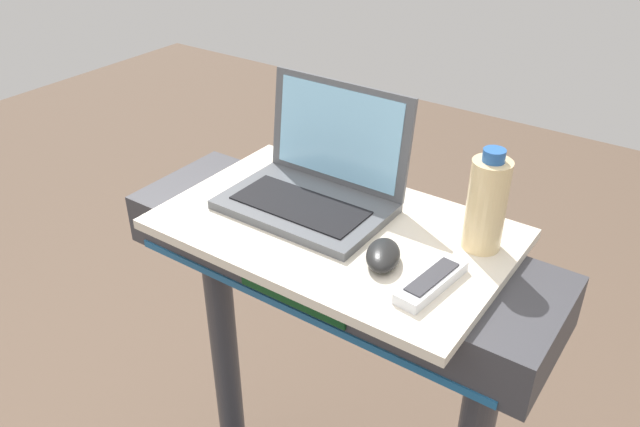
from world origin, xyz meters
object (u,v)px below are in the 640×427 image
object	(u,v)px
laptop	(316,182)
computer_mouse	(383,255)
water_bottle	(487,204)
tv_remote	(432,282)

from	to	relation	value
laptop	computer_mouse	xyz separation A→B (m)	(0.22, -0.11, -0.03)
water_bottle	computer_mouse	bearing A→B (deg)	-128.88
computer_mouse	tv_remote	size ratio (longest dim) A/B	0.61
water_bottle	tv_remote	bearing A→B (deg)	-96.62
laptop	computer_mouse	distance (m)	0.25
computer_mouse	water_bottle	distance (m)	0.21
computer_mouse	tv_remote	world-z (taller)	computer_mouse
laptop	tv_remote	xyz separation A→B (m)	(0.32, -0.12, -0.04)
water_bottle	tv_remote	xyz separation A→B (m)	(-0.02, -0.16, -0.08)
laptop	computer_mouse	bearing A→B (deg)	-26.69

